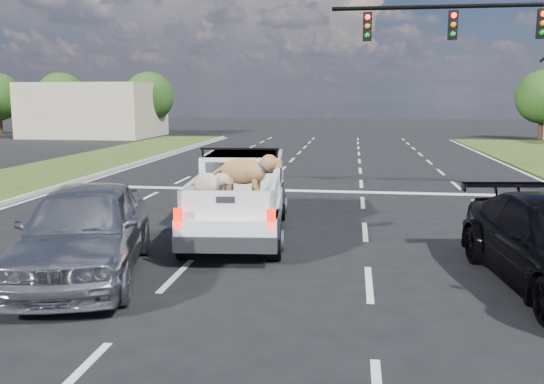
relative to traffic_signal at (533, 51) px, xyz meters
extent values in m
plane|color=black|center=(-7.20, -10.50, -4.73)|extent=(160.00, 160.00, 0.00)
cube|color=silver|center=(-12.45, -4.50, -4.72)|extent=(0.12, 60.00, 0.01)
cube|color=silver|center=(-8.95, -4.50, -4.72)|extent=(0.12, 60.00, 0.01)
cube|color=silver|center=(-5.45, -4.50, -4.72)|extent=(0.12, 60.00, 0.01)
cube|color=silver|center=(-1.95, -4.50, -4.72)|extent=(0.12, 60.00, 0.01)
cube|color=silver|center=(-16.00, -4.50, -4.72)|extent=(0.15, 60.00, 0.01)
cube|color=silver|center=(-7.20, -0.50, -4.72)|extent=(17.00, 0.45, 0.01)
cube|color=#A19D94|center=(-16.25, -4.50, -4.66)|extent=(0.15, 60.00, 0.14)
cylinder|color=black|center=(-2.10, 0.00, 1.47)|extent=(9.00, 0.14, 0.14)
cube|color=black|center=(0.20, 0.00, 0.87)|extent=(0.30, 0.18, 0.95)
sphere|color=#FF1307|center=(0.20, -0.11, 1.17)|extent=(0.18, 0.18, 0.18)
cube|color=black|center=(-2.60, 0.00, 0.87)|extent=(0.30, 0.18, 0.95)
sphere|color=#FF1307|center=(-2.60, -0.11, 1.17)|extent=(0.18, 0.18, 0.18)
cube|color=black|center=(-5.40, 0.00, 0.87)|extent=(0.30, 0.18, 0.95)
sphere|color=#FF1307|center=(-5.40, -0.11, 1.17)|extent=(0.18, 0.18, 0.18)
cube|color=tan|center=(-27.20, 25.50, -2.53)|extent=(10.00, 8.00, 4.40)
cylinder|color=#332114|center=(-37.20, 27.50, -3.65)|extent=(0.44, 0.44, 2.16)
cylinder|color=#332114|center=(-31.20, 27.50, -3.65)|extent=(0.44, 0.44, 2.16)
sphere|color=#18380F|center=(-31.20, 27.50, -1.43)|extent=(4.20, 4.20, 4.20)
cylinder|color=#332114|center=(-23.20, 27.50, -3.65)|extent=(0.44, 0.44, 2.16)
sphere|color=#18380F|center=(-23.20, 27.50, -1.43)|extent=(4.20, 4.20, 4.20)
cylinder|color=#332114|center=(8.80, 27.50, -3.65)|extent=(0.44, 0.44, 2.16)
sphere|color=#18380F|center=(8.80, 27.50, -1.43)|extent=(4.20, 4.20, 4.20)
cylinder|color=black|center=(-9.10, -9.38, -4.33)|extent=(0.36, 0.81, 0.78)
cylinder|color=black|center=(-7.31, -9.20, -4.33)|extent=(0.36, 0.81, 0.78)
cylinder|color=black|center=(-9.47, -5.58, -4.33)|extent=(0.36, 0.81, 0.78)
cylinder|color=black|center=(-7.68, -5.40, -4.33)|extent=(0.36, 0.81, 0.78)
cube|color=silver|center=(-8.40, -7.34, -4.04)|extent=(2.48, 5.63, 0.54)
cube|color=silver|center=(-8.52, -6.06, -3.33)|extent=(2.12, 2.55, 0.89)
cube|color=black|center=(-8.41, -7.22, -3.30)|extent=(1.59, 0.19, 0.64)
cylinder|color=black|center=(-8.42, -7.08, -2.68)|extent=(1.85, 0.23, 0.05)
cube|color=black|center=(-8.28, -8.55, -3.81)|extent=(2.08, 2.80, 0.06)
cube|color=silver|center=(-9.15, -8.63, -3.51)|extent=(0.34, 2.63, 0.54)
cube|color=silver|center=(-7.40, -8.46, -3.51)|extent=(0.34, 2.63, 0.54)
cube|color=silver|center=(-8.15, -9.81, -3.51)|extent=(1.84, 0.26, 0.54)
cube|color=red|center=(-9.01, -10.11, -3.75)|extent=(0.17, 0.08, 0.41)
cube|color=red|center=(-7.26, -9.94, -3.75)|extent=(0.17, 0.08, 0.41)
cube|color=black|center=(-8.14, -9.96, -4.23)|extent=(2.00, 0.50, 0.31)
imported|color=#A3A5AA|center=(-10.59, -10.73, -3.87)|extent=(3.22, 5.38, 1.72)
camera|label=1|loc=(-5.77, -20.34, -1.49)|focal=38.00mm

